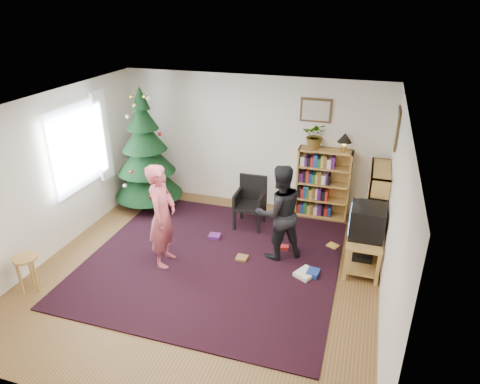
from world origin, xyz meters
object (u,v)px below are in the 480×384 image
(picture_back, at_px, (316,110))
(person_by_chair, at_px, (279,213))
(picture_right, at_px, (397,128))
(tv_stand, at_px, (364,248))
(table_lamp, at_px, (345,139))
(christmas_tree, at_px, (146,159))
(bookshelf_right, at_px, (376,204))
(crt_tv, at_px, (367,221))
(person_standing, at_px, (162,216))
(armchair, at_px, (251,200))
(potted_plant, at_px, (316,135))
(bookshelf_back, at_px, (323,183))
(stool, at_px, (26,265))

(picture_back, xyz_separation_m, person_by_chair, (-0.22, -1.73, -1.18))
(picture_back, relative_size, picture_right, 0.92)
(tv_stand, relative_size, table_lamp, 2.70)
(christmas_tree, distance_m, bookshelf_right, 4.21)
(picture_right, bearing_deg, picture_back, 151.31)
(picture_right, xyz_separation_m, crt_tv, (-0.26, -0.91, -1.17))
(person_standing, bearing_deg, table_lamp, -52.48)
(picture_right, height_order, armchair, picture_right)
(picture_right, relative_size, person_by_chair, 0.39)
(person_standing, relative_size, potted_plant, 3.37)
(bookshelf_back, bearing_deg, bookshelf_right, -33.65)
(picture_back, height_order, person_by_chair, picture_back)
(picture_right, distance_m, stool, 5.69)
(bookshelf_back, bearing_deg, table_lamp, 0.00)
(person_standing, height_order, table_lamp, table_lamp)
(bookshelf_back, xyz_separation_m, table_lamp, (0.30, 0.00, 0.86))
(bookshelf_back, distance_m, armchair, 1.37)
(bookshelf_right, xyz_separation_m, table_lamp, (-0.64, 0.63, 0.86))
(picture_right, distance_m, bookshelf_back, 1.78)
(picture_back, xyz_separation_m, picture_right, (1.33, -0.73, 0.00))
(bookshelf_right, xyz_separation_m, crt_tv, (-0.12, -0.87, 0.12))
(table_lamp, bearing_deg, bookshelf_right, -44.29)
(christmas_tree, height_order, person_by_chair, christmas_tree)
(picture_back, height_order, tv_stand, picture_back)
(tv_stand, relative_size, person_by_chair, 0.58)
(bookshelf_back, bearing_deg, picture_right, -28.67)
(person_by_chair, xyz_separation_m, potted_plant, (0.27, 1.59, 0.77))
(table_lamp, bearing_deg, armchair, -153.71)
(potted_plant, bearing_deg, bookshelf_right, -28.78)
(potted_plant, bearing_deg, armchair, -143.04)
(bookshelf_back, xyz_separation_m, person_by_chair, (-0.47, -1.59, 0.11))
(picture_right, height_order, tv_stand, picture_right)
(tv_stand, bearing_deg, crt_tv, 180.00)
(picture_back, bearing_deg, bookshelf_right, -32.68)
(person_by_chair, height_order, table_lamp, table_lamp)
(picture_right, xyz_separation_m, stool, (-4.66, -2.88, -1.53))
(stool, height_order, person_standing, person_standing)
(armchair, xyz_separation_m, stool, (-2.42, -2.75, -0.07))
(picture_right, bearing_deg, table_lamp, 142.87)
(picture_right, height_order, bookshelf_right, picture_right)
(bookshelf_right, bearing_deg, picture_back, 57.32)
(crt_tv, height_order, stool, crt_tv)
(bookshelf_back, distance_m, table_lamp, 0.91)
(crt_tv, height_order, table_lamp, table_lamp)
(person_by_chair, bearing_deg, person_standing, -9.54)
(tv_stand, height_order, stool, tv_stand)
(bookshelf_right, height_order, person_by_chair, person_by_chair)
(armchair, height_order, stool, armchair)
(crt_tv, bearing_deg, bookshelf_right, 81.95)
(potted_plant, height_order, table_lamp, potted_plant)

